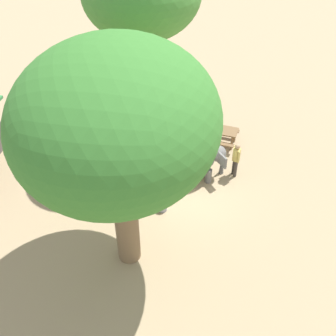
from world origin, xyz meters
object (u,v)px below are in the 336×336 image
(picnic_table_near, at_px, (221,133))
(wooden_bench, at_px, (144,187))
(shade_tree_main, at_px, (117,122))
(feed_bucket, at_px, (163,207))
(person_handler, at_px, (236,157))
(elephant, at_px, (202,162))

(picnic_table_near, bearing_deg, wooden_bench, -114.15)
(shade_tree_main, relative_size, wooden_bench, 5.33)
(picnic_table_near, relative_size, feed_bucket, 4.86)
(person_handler, height_order, feed_bucket, person_handler)
(person_handler, relative_size, picnic_table_near, 0.93)
(elephant, relative_size, feed_bucket, 5.75)
(shade_tree_main, distance_m, feed_bucket, 5.82)
(shade_tree_main, bearing_deg, feed_bucket, -18.45)
(elephant, distance_m, wooden_bench, 2.59)
(shade_tree_main, distance_m, wooden_bench, 5.78)
(elephant, height_order, shade_tree_main, shade_tree_main)
(shade_tree_main, relative_size, feed_bucket, 21.11)
(shade_tree_main, bearing_deg, elephant, -26.09)
(picnic_table_near, bearing_deg, elephant, -93.06)
(shade_tree_main, height_order, picnic_table_near, shade_tree_main)
(elephant, distance_m, shade_tree_main, 6.53)
(picnic_table_near, height_order, feed_bucket, picnic_table_near)
(picnic_table_near, distance_m, feed_bucket, 5.17)
(elephant, bearing_deg, wooden_bench, 175.11)
(shade_tree_main, height_order, wooden_bench, shade_tree_main)
(elephant, distance_m, feed_bucket, 2.50)
(elephant, xyz_separation_m, shade_tree_main, (-4.27, 2.09, 4.48))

